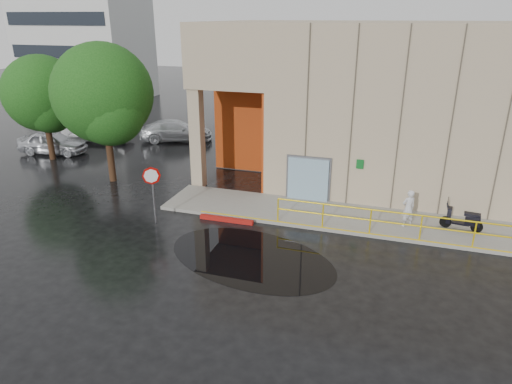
% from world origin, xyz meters
% --- Properties ---
extents(ground, '(120.00, 120.00, 0.00)m').
position_xyz_m(ground, '(0.00, 0.00, 0.00)').
color(ground, black).
rests_on(ground, ground).
extents(sidewalk, '(20.00, 3.00, 0.15)m').
position_xyz_m(sidewalk, '(4.00, 4.50, 0.07)').
color(sidewalk, gray).
rests_on(sidewalk, ground).
extents(building, '(20.00, 10.17, 8.00)m').
position_xyz_m(building, '(5.10, 10.98, 4.21)').
color(building, tan).
rests_on(building, ground).
extents(guardrail, '(9.56, 0.06, 1.03)m').
position_xyz_m(guardrail, '(4.25, 3.15, 0.68)').
color(guardrail, gold).
rests_on(guardrail, sidewalk).
extents(distant_building, '(12.00, 8.08, 15.00)m').
position_xyz_m(distant_building, '(-28.00, 27.98, 7.50)').
color(distant_building, silver).
rests_on(distant_building, ground).
extents(person, '(0.69, 0.62, 1.58)m').
position_xyz_m(person, '(4.70, 4.26, 0.94)').
color(person, silver).
rests_on(person, sidewalk).
extents(scooter, '(1.66, 0.71, 1.26)m').
position_xyz_m(scooter, '(6.82, 4.56, 0.87)').
color(scooter, black).
rests_on(scooter, sidewalk).
extents(stop_sign, '(0.68, 0.40, 2.51)m').
position_xyz_m(stop_sign, '(-5.50, 1.65, 1.84)').
color(stop_sign, slate).
rests_on(stop_sign, ground).
extents(red_curb, '(2.40, 0.21, 0.18)m').
position_xyz_m(red_curb, '(-2.66, 2.71, 0.09)').
color(red_curb, '#9F1510').
rests_on(red_curb, ground).
extents(puddle, '(7.45, 5.69, 0.01)m').
position_xyz_m(puddle, '(-0.68, 0.04, 0.00)').
color(puddle, black).
rests_on(puddle, ground).
extents(car_a, '(4.46, 2.39, 1.44)m').
position_xyz_m(car_a, '(-16.95, 9.04, 0.72)').
color(car_a, silver).
rests_on(car_a, ground).
extents(car_b, '(4.87, 2.13, 1.55)m').
position_xyz_m(car_b, '(-16.00, 12.37, 0.78)').
color(car_b, silver).
rests_on(car_b, ground).
extents(car_c, '(5.41, 3.90, 1.45)m').
position_xyz_m(car_c, '(-10.94, 14.33, 0.73)').
color(car_c, silver).
rests_on(car_c, ground).
extents(tree_near, '(5.01, 5.01, 7.15)m').
position_xyz_m(tree_near, '(-10.20, 5.63, 4.44)').
color(tree_near, black).
rests_on(tree_near, ground).
extents(tree_far, '(4.46, 4.46, 6.24)m').
position_xyz_m(tree_far, '(-16.04, 7.94, 3.84)').
color(tree_far, black).
rests_on(tree_far, ground).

